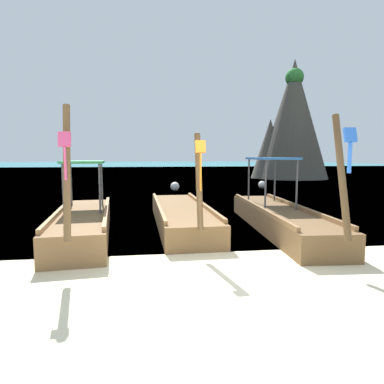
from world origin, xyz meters
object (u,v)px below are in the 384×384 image
Objects in this scene: longtail_boat_blue_ribbon at (278,217)px; mooring_buoy_far at (262,185)px; longtail_boat_orange_ribbon at (181,215)px; mooring_buoy_near at (175,187)px; karst_rock at (290,123)px; longtail_boat_pink_ribbon at (83,222)px.

mooring_buoy_far is (3.54, 11.29, -0.11)m from longtail_boat_blue_ribbon.
mooring_buoy_near is (0.64, 9.64, -0.03)m from longtail_boat_orange_ribbon.
mooring_buoy_far is at bearing 7.51° from mooring_buoy_near.
karst_rock is 11.93m from mooring_buoy_far.
mooring_buoy_near is (3.18, 10.70, -0.10)m from longtail_boat_pink_ribbon.
karst_rock reaches higher than mooring_buoy_near.
longtail_boat_blue_ribbon is 10.74m from mooring_buoy_near.
mooring_buoy_far is at bearing 52.83° from longtail_boat_pink_ribbon.
mooring_buoy_near is at bearing -138.43° from karst_rock.
karst_rock reaches higher than longtail_boat_orange_ribbon.
mooring_buoy_far is (5.48, 0.72, -0.02)m from mooring_buoy_near.
longtail_boat_pink_ribbon is 11.16m from mooring_buoy_near.
longtail_boat_orange_ribbon is (2.54, 1.06, -0.08)m from longtail_boat_pink_ribbon.
longtail_boat_blue_ribbon is at bearing -79.61° from mooring_buoy_near.
karst_rock reaches higher than mooring_buoy_far.
longtail_boat_orange_ribbon is at bearing 160.19° from longtail_boat_blue_ribbon.
longtail_boat_blue_ribbon is 0.63× the size of karst_rock.
longtail_boat_blue_ribbon reaches higher than mooring_buoy_near.
longtail_boat_blue_ribbon is 23.06m from karst_rock.
mooring_buoy_near is at bearing 73.44° from longtail_boat_pink_ribbon.
karst_rock is at bearing 58.74° from longtail_boat_orange_ribbon.
karst_rock reaches higher than longtail_boat_pink_ribbon.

